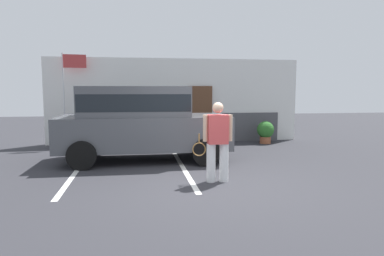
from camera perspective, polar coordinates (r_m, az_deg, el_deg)
name	(u,v)px	position (r m, az deg, el deg)	size (l,w,h in m)	color
ground_plane	(209,184)	(7.29, 2.76, -9.25)	(40.00, 40.00, 0.00)	#2D2D33
parking_stripe_0	(76,172)	(8.72, -18.72, -6.96)	(0.12, 4.40, 0.01)	silver
parking_stripe_1	(183,168)	(8.67, -1.42, -6.70)	(0.12, 4.40, 0.01)	silver
house_frontage	(176,103)	(12.90, -2.60, 4.11)	(9.36, 0.40, 3.11)	white
parked_suv	(141,119)	(9.59, -8.47, 1.41)	(4.63, 2.23, 2.05)	#4C4F54
tennis_player_man	(217,141)	(7.30, 4.23, -2.17)	(0.89, 0.28, 1.70)	white
potted_plant_by_porch	(265,131)	(12.88, 12.08, -0.50)	(0.62, 0.62, 0.82)	#9E5638
flag_pole	(69,82)	(12.58, -19.73, 7.12)	(0.80, 0.12, 3.21)	silver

